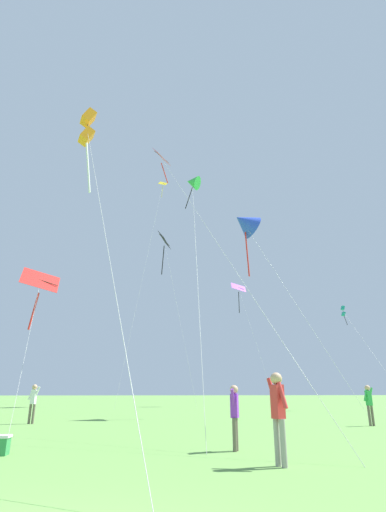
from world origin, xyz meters
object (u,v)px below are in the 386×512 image
at_px(person_near_tree, 369,401).
at_px(person_in_blue_jacket, 33,400).
at_px(kite_red_high, 38,289).
at_px(person_with_spool, 235,411).
at_px(kite_orange_box, 88,130).
at_px(person_foreground_watcher, 278,409).
at_px(kite_black_large, 164,249).
at_px(kite_blue_delta, 245,223).
at_px(kite_yellow_diamond, 159,200).
at_px(kite_green_small, 192,183).
at_px(kite_purple_streamer, 239,293).
at_px(kite_teal_box, 344,312).
at_px(kite_pink_low, 167,167).

bearing_deg(person_near_tree, person_in_blue_jacket, 167.58).
relative_size(kite_red_high, person_with_spool, 6.59).
xyz_separation_m(kite_orange_box, person_near_tree, (12.79, 3.25, -10.70)).
bearing_deg(kite_orange_box, person_foreground_watcher, -48.39).
bearing_deg(kite_black_large, person_in_blue_jacket, -107.00).
bearing_deg(kite_orange_box, kite_blue_delta, 47.63).
height_order(kite_yellow_diamond, kite_green_small, kite_yellow_diamond).
relative_size(kite_orange_box, person_with_spool, 8.02).
xyz_separation_m(kite_purple_streamer, kite_teal_box, (6.72, -11.13, -4.21)).
bearing_deg(kite_green_small, person_near_tree, -9.74).
bearing_deg(kite_black_large, kite_purple_streamer, -6.40).
xyz_separation_m(kite_green_small, person_near_tree, (7.78, -1.34, -11.12)).
distance_m(kite_teal_box, kite_red_high, 26.02).
xyz_separation_m(kite_black_large, kite_orange_box, (-5.17, -31.22, -6.08)).
distance_m(kite_purple_streamer, kite_orange_box, 33.33).
distance_m(kite_green_small, person_in_blue_jacket, 13.46).
relative_size(kite_purple_streamer, person_foreground_watcher, 7.64).
height_order(kite_yellow_diamond, person_in_blue_jacket, kite_yellow_diamond).
distance_m(kite_purple_streamer, kite_green_small, 27.18).
distance_m(kite_teal_box, person_near_tree, 19.11).
bearing_deg(person_foreground_watcher, kite_teal_box, 58.57).
height_order(kite_pink_low, kite_green_small, kite_pink_low).
xyz_separation_m(kite_purple_streamer, kite_orange_box, (-14.00, -30.23, -0.67)).
xyz_separation_m(kite_pink_low, kite_green_small, (1.51, 1.92, 0.31)).
bearing_deg(person_with_spool, person_in_blue_jacket, 125.53).
height_order(kite_orange_box, person_with_spool, kite_orange_box).
distance_m(kite_black_large, kite_pink_low, 29.22).
distance_m(kite_red_high, kite_green_small, 11.12).
distance_m(kite_red_high, person_foreground_watcher, 19.12).
xyz_separation_m(kite_purple_streamer, kite_yellow_diamond, (-9.65, -0.65, 11.03)).
relative_size(kite_blue_delta, kite_orange_box, 1.08).
relative_size(kite_pink_low, person_near_tree, 7.73).
bearing_deg(kite_green_small, person_foreground_watcher, -88.11).
xyz_separation_m(kite_red_high, kite_orange_box, (3.53, -9.73, 4.50)).
bearing_deg(kite_red_high, person_foreground_watcher, -60.58).
xyz_separation_m(kite_black_large, kite_green_small, (-0.16, -26.64, -5.66)).
bearing_deg(person_in_blue_jacket, kite_orange_box, -70.30).
bearing_deg(kite_yellow_diamond, kite_pink_low, -91.81).
relative_size(kite_teal_box, kite_blue_delta, 0.80).
height_order(kite_blue_delta, person_foreground_watcher, kite_blue_delta).
height_order(kite_blue_delta, kite_green_small, kite_blue_delta).
bearing_deg(person_with_spool, kite_black_large, 89.71).
distance_m(kite_black_large, person_with_spool, 38.79).
distance_m(kite_blue_delta, person_with_spool, 18.78).
bearing_deg(kite_purple_streamer, kite_teal_box, -58.88).
relative_size(kite_blue_delta, person_in_blue_jacket, 7.73).
xyz_separation_m(kite_black_large, kite_yellow_diamond, (-0.82, -1.64, 5.62)).
relative_size(kite_black_large, person_foreground_watcher, 11.12).
bearing_deg(kite_pink_low, kite_black_large, 86.66).
relative_size(person_in_blue_jacket, person_foreground_watcher, 0.98).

